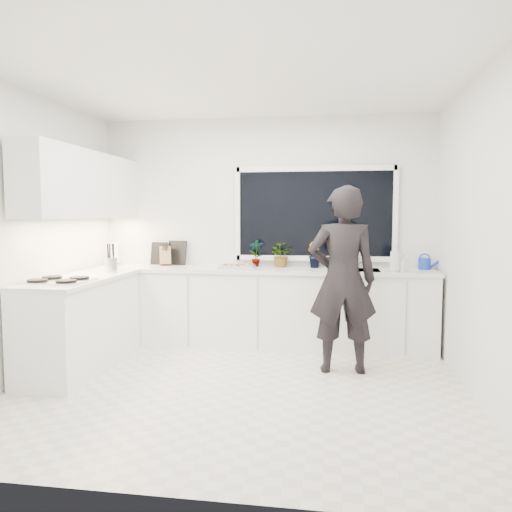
# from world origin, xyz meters

# --- Properties ---
(floor) EXTENTS (4.00, 3.50, 0.02)m
(floor) POSITION_xyz_m (0.00, 0.00, -0.01)
(floor) COLOR beige
(floor) RESTS_ON ground
(wall_back) EXTENTS (4.00, 0.02, 2.70)m
(wall_back) POSITION_xyz_m (0.00, 1.76, 1.35)
(wall_back) COLOR white
(wall_back) RESTS_ON ground
(wall_left) EXTENTS (0.02, 3.50, 2.70)m
(wall_left) POSITION_xyz_m (-2.01, 0.00, 1.35)
(wall_left) COLOR white
(wall_left) RESTS_ON ground
(wall_right) EXTENTS (0.02, 3.50, 2.70)m
(wall_right) POSITION_xyz_m (2.01, 0.00, 1.35)
(wall_right) COLOR white
(wall_right) RESTS_ON ground
(ceiling) EXTENTS (4.00, 3.50, 0.02)m
(ceiling) POSITION_xyz_m (0.00, 0.00, 2.71)
(ceiling) COLOR white
(ceiling) RESTS_ON wall_back
(window) EXTENTS (1.80, 0.02, 1.00)m
(window) POSITION_xyz_m (0.60, 1.73, 1.55)
(window) COLOR black
(window) RESTS_ON wall_back
(base_cabinets_back) EXTENTS (3.92, 0.58, 0.88)m
(base_cabinets_back) POSITION_xyz_m (0.00, 1.45, 0.44)
(base_cabinets_back) COLOR white
(base_cabinets_back) RESTS_ON floor
(base_cabinets_left) EXTENTS (0.58, 1.60, 0.88)m
(base_cabinets_left) POSITION_xyz_m (-1.67, 0.35, 0.44)
(base_cabinets_left) COLOR white
(base_cabinets_left) RESTS_ON floor
(countertop_back) EXTENTS (3.94, 0.62, 0.04)m
(countertop_back) POSITION_xyz_m (0.00, 1.44, 0.90)
(countertop_back) COLOR silver
(countertop_back) RESTS_ON base_cabinets_back
(countertop_left) EXTENTS (0.62, 1.60, 0.04)m
(countertop_left) POSITION_xyz_m (-1.67, 0.35, 0.90)
(countertop_left) COLOR silver
(countertop_left) RESTS_ON base_cabinets_left
(upper_cabinets) EXTENTS (0.34, 2.10, 0.70)m
(upper_cabinets) POSITION_xyz_m (-1.79, 0.70, 1.85)
(upper_cabinets) COLOR white
(upper_cabinets) RESTS_ON wall_left
(sink) EXTENTS (0.58, 0.42, 0.14)m
(sink) POSITION_xyz_m (1.05, 1.45, 0.87)
(sink) COLOR silver
(sink) RESTS_ON countertop_back
(faucet) EXTENTS (0.03, 0.03, 0.22)m
(faucet) POSITION_xyz_m (1.05, 1.65, 1.03)
(faucet) COLOR silver
(faucet) RESTS_ON countertop_back
(stovetop) EXTENTS (0.56, 0.48, 0.03)m
(stovetop) POSITION_xyz_m (-1.69, -0.00, 0.94)
(stovetop) COLOR black
(stovetop) RESTS_ON countertop_left
(person) EXTENTS (0.70, 0.50, 1.82)m
(person) POSITION_xyz_m (0.92, 0.63, 0.91)
(person) COLOR black
(person) RESTS_ON floor
(pizza_tray) EXTENTS (0.44, 0.34, 0.03)m
(pizza_tray) POSITION_xyz_m (-0.28, 1.42, 0.94)
(pizza_tray) COLOR silver
(pizza_tray) RESTS_ON countertop_back
(pizza) EXTENTS (0.40, 0.30, 0.01)m
(pizza) POSITION_xyz_m (-0.28, 1.42, 0.95)
(pizza) COLOR red
(pizza) RESTS_ON pizza_tray
(watering_can) EXTENTS (0.16, 0.16, 0.13)m
(watering_can) POSITION_xyz_m (1.85, 1.61, 0.98)
(watering_can) COLOR #1233AF
(watering_can) RESTS_ON countertop_back
(paper_towel_roll) EXTENTS (0.13, 0.13, 0.26)m
(paper_towel_roll) POSITION_xyz_m (-1.85, 1.55, 1.05)
(paper_towel_roll) COLOR white
(paper_towel_roll) RESTS_ON countertop_back
(knife_block) EXTENTS (0.16, 0.14, 0.22)m
(knife_block) POSITION_xyz_m (-1.21, 1.59, 1.03)
(knife_block) COLOR #A4794C
(knife_block) RESTS_ON countertop_back
(utensil_crock) EXTENTS (0.15, 0.15, 0.16)m
(utensil_crock) POSITION_xyz_m (-1.55, 0.80, 1.00)
(utensil_crock) COLOR silver
(utensil_crock) RESTS_ON countertop_left
(picture_frame_large) EXTENTS (0.22, 0.05, 0.28)m
(picture_frame_large) POSITION_xyz_m (-1.32, 1.69, 1.06)
(picture_frame_large) COLOR black
(picture_frame_large) RESTS_ON countertop_back
(picture_frame_small) EXTENTS (0.25, 0.08, 0.30)m
(picture_frame_small) POSITION_xyz_m (-1.09, 1.69, 1.07)
(picture_frame_small) COLOR black
(picture_frame_small) RESTS_ON countertop_back
(herb_plants) EXTENTS (1.10, 0.33, 0.32)m
(herb_plants) POSITION_xyz_m (0.37, 1.61, 1.07)
(herb_plants) COLOR #26662D
(herb_plants) RESTS_ON countertop_back
(soap_bottles) EXTENTS (0.23, 0.15, 0.31)m
(soap_bottles) POSITION_xyz_m (1.51, 1.30, 1.06)
(soap_bottles) COLOR #D8BF66
(soap_bottles) RESTS_ON countertop_back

